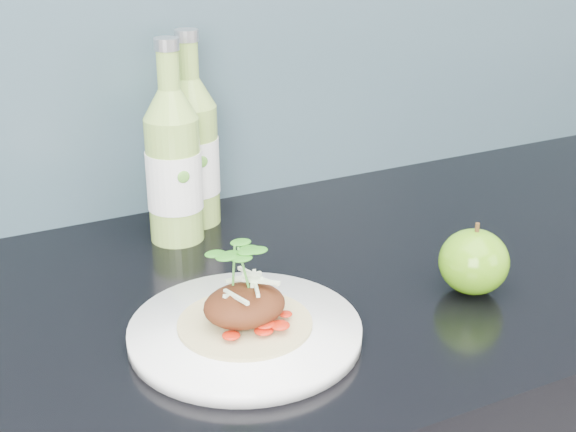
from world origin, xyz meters
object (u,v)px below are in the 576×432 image
dinner_plate (245,332)px  green_apple (474,262)px  cider_bottle_right (192,152)px  cider_bottle_left (174,167)px

dinner_plate → green_apple: bearing=-4.8°
green_apple → cider_bottle_right: (-0.21, 0.34, 0.06)m
cider_bottle_right → dinner_plate: bearing=-111.3°
dinner_plate → green_apple: green_apple is taller
green_apple → cider_bottle_left: cider_bottle_left is taller
dinner_plate → cider_bottle_left: cider_bottle_left is taller
dinner_plate → cider_bottle_left: size_ratio=1.04×
dinner_plate → cider_bottle_right: (0.06, 0.31, 0.09)m
green_apple → dinner_plate: bearing=175.2°
cider_bottle_left → cider_bottle_right: (0.04, 0.04, 0.00)m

